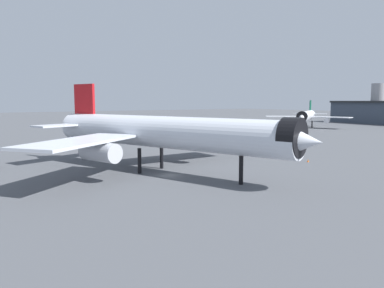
{
  "coord_description": "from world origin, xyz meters",
  "views": [
    {
      "loc": [
        61.64,
        -38.64,
        14.58
      ],
      "look_at": [
        3.81,
        2.72,
        6.39
      ],
      "focal_mm": 35.2,
      "sensor_mm": 36.0,
      "label": 1
    }
  ],
  "objects_px": {
    "airliner_near_gate": "(160,133)",
    "airliner_far_taxiway": "(307,116)",
    "traffic_cone_near_nose": "(308,161)",
    "baggage_tug_wing": "(268,150)"
  },
  "relations": [
    {
      "from": "airliner_near_gate",
      "to": "traffic_cone_near_nose",
      "type": "xyz_separation_m",
      "value": [
        9.5,
        35.48,
        -7.86
      ]
    },
    {
      "from": "airliner_far_taxiway",
      "to": "traffic_cone_near_nose",
      "type": "height_order",
      "value": "airliner_far_taxiway"
    },
    {
      "from": "traffic_cone_near_nose",
      "to": "baggage_tug_wing",
      "type": "bearing_deg",
      "value": 170.48
    },
    {
      "from": "baggage_tug_wing",
      "to": "traffic_cone_near_nose",
      "type": "height_order",
      "value": "baggage_tug_wing"
    },
    {
      "from": "airliner_near_gate",
      "to": "baggage_tug_wing",
      "type": "distance_m",
      "value": 39.09
    },
    {
      "from": "airliner_far_taxiway",
      "to": "traffic_cone_near_nose",
      "type": "bearing_deg",
      "value": 6.19
    },
    {
      "from": "airliner_far_taxiway",
      "to": "traffic_cone_near_nose",
      "type": "xyz_separation_m",
      "value": [
        70.33,
        -90.58,
        -6.24
      ]
    },
    {
      "from": "airliner_near_gate",
      "to": "traffic_cone_near_nose",
      "type": "height_order",
      "value": "airliner_near_gate"
    },
    {
      "from": "airliner_near_gate",
      "to": "baggage_tug_wing",
      "type": "bearing_deg",
      "value": 80.78
    },
    {
      "from": "airliner_near_gate",
      "to": "airliner_far_taxiway",
      "type": "xyz_separation_m",
      "value": [
        -60.84,
        126.06,
        -1.62
      ]
    }
  ]
}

